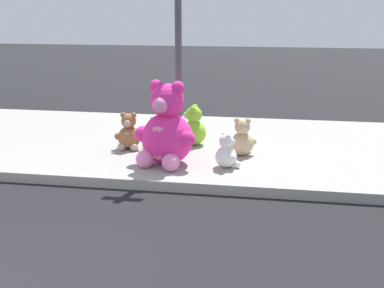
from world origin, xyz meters
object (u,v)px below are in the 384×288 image
Objects in this scene: sign_pole at (178,50)px; plush_tan at (242,140)px; plush_pink_large at (166,131)px; plush_brown at (129,134)px; plush_white at (227,153)px; plush_lime at (193,129)px; plush_lavender at (154,134)px.

sign_pole reaches higher than plush_tan.
plush_pink_large reaches higher than plush_brown.
plush_brown reaches higher than plush_white.
sign_pole is at bearing -173.21° from plush_tan.
plush_lime reaches higher than plush_brown.
plush_tan is 1.94m from plush_brown.
plush_lime is 1.13m from plush_brown.
plush_lime is at bearing 23.58° from plush_brown.
plush_lime is at bearing 121.68° from plush_white.
plush_tan is 1.03m from plush_lime.
plush_lime reaches higher than plush_tan.
sign_pole is at bearing -101.57° from plush_lime.
plush_lavender is (-1.40, 1.02, -0.01)m from plush_white.
plush_lime is at bearing 151.68° from plush_tan.
plush_tan is at bearing 76.32° from plush_white.
plush_brown is 1.18× the size of plush_white.
sign_pole is 1.71m from plush_brown.
sign_pole is at bearing -39.63° from plush_lavender.
plush_lime is at bearing 78.43° from sign_pole.
plush_brown is at bearing -156.42° from plush_lime.
plush_brown is at bearing 178.91° from plush_tan.
sign_pole reaches higher than plush_lavender.
plush_lavender is at bearing 168.43° from plush_tan.
plush_lime reaches higher than plush_lavender.
sign_pole is 1.65m from plush_lavender.
plush_white is (0.94, 0.01, -0.31)m from plush_pink_large.
plush_white is 1.73m from plush_lavender.
plush_tan is 1.23× the size of plush_lavender.
plush_pink_large reaches higher than plush_lime.
sign_pole is 1.81m from plush_white.
sign_pole reaches higher than plush_lime.
plush_lavender is (-0.45, 1.03, -0.32)m from plush_pink_large.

